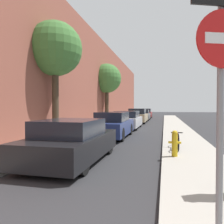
% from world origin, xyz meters
% --- Properties ---
extents(ground_plane, '(120.00, 120.00, 0.00)m').
position_xyz_m(ground_plane, '(0.00, 16.00, 0.00)').
color(ground_plane, '#28282B').
extents(sidewalk_left, '(2.00, 52.00, 0.12)m').
position_xyz_m(sidewalk_left, '(-2.90, 16.00, 0.06)').
color(sidewalk_left, '#9E998E').
rests_on(sidewalk_left, ground).
extents(sidewalk_right, '(2.00, 52.00, 0.12)m').
position_xyz_m(sidewalk_right, '(2.90, 16.00, 0.06)').
color(sidewalk_right, '#9E998E').
rests_on(sidewalk_right, ground).
extents(building_facade_left, '(0.70, 52.00, 8.21)m').
position_xyz_m(building_facade_left, '(-4.25, 16.00, 4.10)').
color(building_facade_left, brown).
rests_on(building_facade_left, ground).
extents(parked_car_black, '(1.88, 4.10, 1.32)m').
position_xyz_m(parked_car_black, '(-0.84, 5.73, 0.63)').
color(parked_car_black, black).
rests_on(parked_car_black, ground).
extents(parked_car_navy, '(1.69, 4.39, 1.43)m').
position_xyz_m(parked_car_navy, '(-0.83, 11.24, 0.68)').
color(parked_car_navy, black).
rests_on(parked_car_navy, ground).
extents(parked_car_silver, '(1.91, 4.66, 1.39)m').
position_xyz_m(parked_car_silver, '(-0.91, 16.54, 0.66)').
color(parked_car_silver, black).
rests_on(parked_car_silver, ground).
extents(parked_car_champagne, '(1.85, 4.42, 1.55)m').
position_xyz_m(parked_car_champagne, '(-0.82, 22.64, 0.73)').
color(parked_car_champagne, black).
rests_on(parked_car_champagne, ground).
extents(parked_car_grey, '(1.78, 4.21, 1.36)m').
position_xyz_m(parked_car_grey, '(-0.78, 27.59, 0.66)').
color(parked_car_grey, black).
rests_on(parked_car_grey, ground).
extents(parked_car_red, '(1.70, 3.97, 1.46)m').
position_xyz_m(parked_car_red, '(-0.82, 33.41, 0.69)').
color(parked_car_red, black).
rests_on(parked_car_red, ground).
extents(street_tree_near, '(2.74, 2.74, 5.91)m').
position_xyz_m(street_tree_near, '(-3.43, 9.49, 4.60)').
color(street_tree_near, '#423323').
rests_on(street_tree_near, sidewalk_left).
extents(street_tree_far, '(2.82, 2.82, 5.77)m').
position_xyz_m(street_tree_far, '(-3.49, 19.79, 4.43)').
color(street_tree_far, '#423323').
rests_on(street_tree_far, sidewalk_left).
extents(fire_hydrant, '(0.40, 0.18, 0.84)m').
position_xyz_m(fire_hydrant, '(2.30, 6.66, 0.55)').
color(fire_hydrant, gold).
rests_on(fire_hydrant, sidewalk_right).
extents(traffic_sign_post, '(0.68, 0.28, 2.83)m').
position_xyz_m(traffic_sign_post, '(2.55, 1.91, 2.00)').
color(traffic_sign_post, gray).
rests_on(traffic_sign_post, sidewalk_right).
extents(bicycle, '(0.44, 1.56, 0.64)m').
position_xyz_m(bicycle, '(2.45, 7.97, 0.45)').
color(bicycle, black).
rests_on(bicycle, sidewalk_right).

